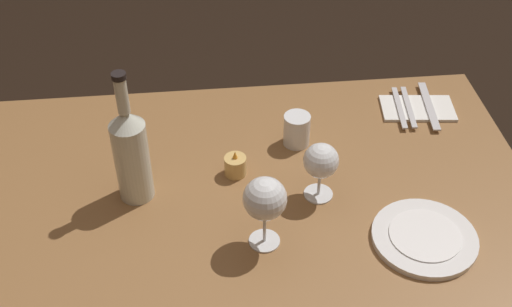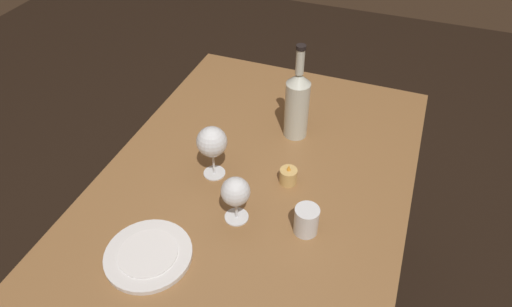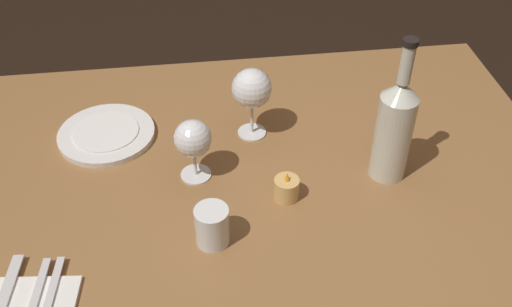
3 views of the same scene
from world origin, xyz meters
The scene contains 11 objects.
dining_table centered at (0.00, 0.00, 0.65)m, with size 1.30×0.90×0.74m.
wine_glass_left centered at (0.01, -0.12, 0.86)m, with size 0.09×0.09×0.17m.
wine_glass_right centered at (0.15, 0.01, 0.84)m, with size 0.08×0.08×0.14m.
wine_bottle centered at (-0.26, 0.05, 0.86)m, with size 0.08×0.08×0.33m.
water_tumbler centered at (0.13, 0.19, 0.78)m, with size 0.07×0.07×0.08m.
votive_candle centered at (-0.03, 0.10, 0.76)m, with size 0.05×0.05×0.07m.
dinner_plate centered at (0.35, -0.15, 0.75)m, with size 0.22×0.22×0.02m.
folded_napkin centered at (0.47, 0.30, 0.74)m, with size 0.20×0.13×0.01m.
fork_inner centered at (0.44, 0.30, 0.75)m, with size 0.03×0.18×0.00m.
fork_outer centered at (0.42, 0.30, 0.75)m, with size 0.03×0.18×0.00m.
table_knife centered at (0.50, 0.30, 0.75)m, with size 0.04×0.21×0.00m.
Camera 1 is at (-0.10, -1.05, 1.77)m, focal length 46.00 mm.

